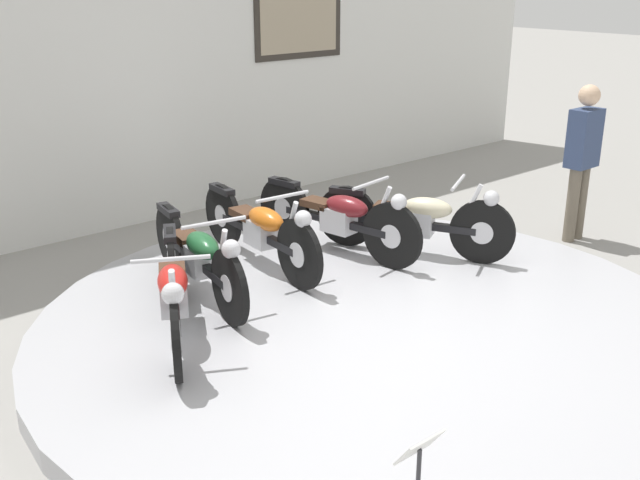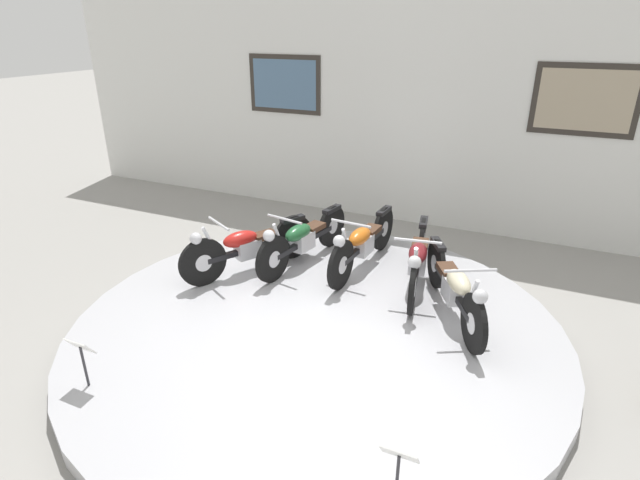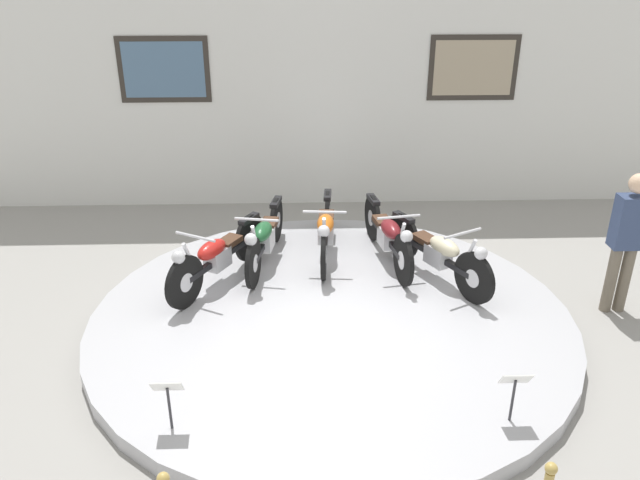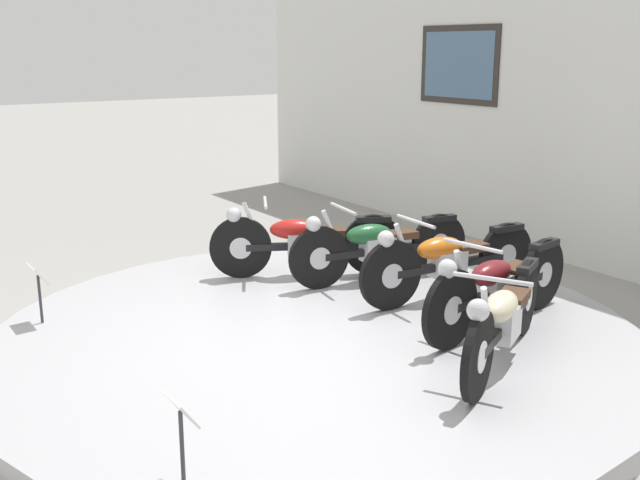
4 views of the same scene
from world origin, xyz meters
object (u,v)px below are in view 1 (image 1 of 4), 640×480
at_px(motorcycle_red, 173,290).
at_px(motorcycle_orange, 261,228).
at_px(motorcycle_green, 199,254).
at_px(visitor_standing, 582,154).
at_px(info_placard_front_left, 419,458).
at_px(motorcycle_maroon, 339,216).
at_px(motorcycle_cream, 417,218).

height_order(motorcycle_red, motorcycle_orange, motorcycle_orange).
distance_m(motorcycle_green, visitor_standing, 4.29).
xyz_separation_m(motorcycle_red, info_placard_front_left, (-0.11, -2.58, -0.01)).
bearing_deg(info_placard_front_left, motorcycle_maroon, 54.05).
relative_size(motorcycle_red, motorcycle_maroon, 0.89).
height_order(motorcycle_orange, motorcycle_cream, motorcycle_orange).
xyz_separation_m(motorcycle_orange, motorcycle_maroon, (0.80, -0.20, 0.00)).
bearing_deg(motorcycle_red, info_placard_front_left, -92.49).
xyz_separation_m(motorcycle_red, motorcycle_green, (0.55, 0.52, -0.00)).
bearing_deg(motorcycle_red, motorcycle_orange, 28.31).
bearing_deg(visitor_standing, motorcycle_red, 173.78).
height_order(motorcycle_green, info_placard_front_left, motorcycle_green).
relative_size(motorcycle_maroon, motorcycle_cream, 1.12).
bearing_deg(visitor_standing, motorcycle_cream, 165.70).
xyz_separation_m(motorcycle_green, motorcycle_cream, (2.14, -0.52, -0.00)).
xyz_separation_m(motorcycle_maroon, visitor_standing, (2.55, -1.04, 0.40)).
xyz_separation_m(motorcycle_red, visitor_standing, (4.69, -0.51, 0.41)).
bearing_deg(motorcycle_orange, motorcycle_red, -151.69).
height_order(motorcycle_maroon, motorcycle_cream, motorcycle_maroon).
relative_size(motorcycle_cream, info_placard_front_left, 3.44).
relative_size(motorcycle_red, info_placard_front_left, 3.43).
relative_size(motorcycle_maroon, visitor_standing, 1.16).
bearing_deg(motorcycle_maroon, visitor_standing, -22.10).
bearing_deg(motorcycle_orange, motorcycle_cream, -28.23).
bearing_deg(motorcycle_green, motorcycle_orange, 14.04).
relative_size(motorcycle_cream, visitor_standing, 1.04).
xyz_separation_m(info_placard_front_left, visitor_standing, (4.80, 2.06, 0.42)).
relative_size(motorcycle_green, motorcycle_orange, 0.98).
relative_size(motorcycle_red, motorcycle_cream, 1.00).
xyz_separation_m(motorcycle_red, motorcycle_orange, (1.34, 0.72, 0.00)).
relative_size(motorcycle_orange, visitor_standing, 1.17).
relative_size(motorcycle_red, visitor_standing, 1.04).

